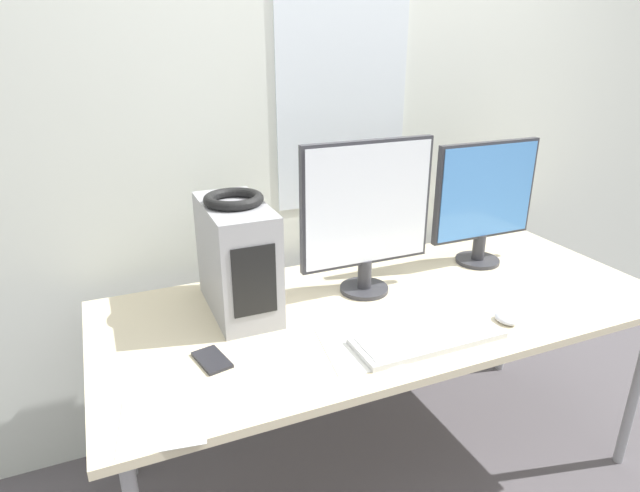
{
  "coord_description": "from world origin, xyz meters",
  "views": [
    {
      "loc": [
        -0.92,
        -1.06,
        1.69
      ],
      "look_at": [
        -0.27,
        0.45,
        1.04
      ],
      "focal_mm": 30.0,
      "sensor_mm": 36.0,
      "label": 1
    }
  ],
  "objects_px": {
    "pc_tower": "(237,258)",
    "keyboard": "(428,338)",
    "cell_phone": "(212,360)",
    "monitor_main": "(367,213)",
    "mouse": "(506,319)",
    "monitor_right_near": "(485,199)",
    "headphones": "(234,199)"
  },
  "relations": [
    {
      "from": "mouse",
      "to": "cell_phone",
      "type": "height_order",
      "value": "mouse"
    },
    {
      "from": "pc_tower",
      "to": "headphones",
      "type": "distance_m",
      "value": 0.21
    },
    {
      "from": "pc_tower",
      "to": "keyboard",
      "type": "relative_size",
      "value": 0.84
    },
    {
      "from": "keyboard",
      "to": "cell_phone",
      "type": "xyz_separation_m",
      "value": [
        -0.66,
        0.16,
        -0.01
      ]
    },
    {
      "from": "pc_tower",
      "to": "keyboard",
      "type": "distance_m",
      "value": 0.7
    },
    {
      "from": "keyboard",
      "to": "mouse",
      "type": "bearing_deg",
      "value": -0.62
    },
    {
      "from": "monitor_main",
      "to": "mouse",
      "type": "relative_size",
      "value": 6.55
    },
    {
      "from": "headphones",
      "to": "monitor_right_near",
      "type": "bearing_deg",
      "value": 0.08
    },
    {
      "from": "headphones",
      "to": "keyboard",
      "type": "height_order",
      "value": "headphones"
    },
    {
      "from": "pc_tower",
      "to": "cell_phone",
      "type": "relative_size",
      "value": 2.77
    },
    {
      "from": "headphones",
      "to": "monitor_main",
      "type": "height_order",
      "value": "monitor_main"
    },
    {
      "from": "pc_tower",
      "to": "headphones",
      "type": "relative_size",
      "value": 2.07
    },
    {
      "from": "mouse",
      "to": "cell_phone",
      "type": "xyz_separation_m",
      "value": [
        -0.98,
        0.16,
        -0.01
      ]
    },
    {
      "from": "pc_tower",
      "to": "keyboard",
      "type": "bearing_deg",
      "value": -42.7
    },
    {
      "from": "headphones",
      "to": "cell_phone",
      "type": "xyz_separation_m",
      "value": [
        -0.17,
        -0.3,
        -0.4
      ]
    },
    {
      "from": "keyboard",
      "to": "monitor_main",
      "type": "bearing_deg",
      "value": 92.48
    },
    {
      "from": "monitor_right_near",
      "to": "mouse",
      "type": "xyz_separation_m",
      "value": [
        -0.25,
        -0.46,
        -0.27
      ]
    },
    {
      "from": "monitor_right_near",
      "to": "cell_phone",
      "type": "distance_m",
      "value": 1.3
    },
    {
      "from": "pc_tower",
      "to": "mouse",
      "type": "xyz_separation_m",
      "value": [
        0.81,
        -0.46,
        -0.18
      ]
    },
    {
      "from": "monitor_main",
      "to": "keyboard",
      "type": "xyz_separation_m",
      "value": [
        0.02,
        -0.4,
        -0.3
      ]
    },
    {
      "from": "monitor_right_near",
      "to": "headphones",
      "type": "bearing_deg",
      "value": -179.92
    },
    {
      "from": "monitor_right_near",
      "to": "mouse",
      "type": "height_order",
      "value": "monitor_right_near"
    },
    {
      "from": "monitor_right_near",
      "to": "cell_phone",
      "type": "xyz_separation_m",
      "value": [
        -1.23,
        -0.3,
        -0.28
      ]
    },
    {
      "from": "mouse",
      "to": "keyboard",
      "type": "bearing_deg",
      "value": 179.38
    },
    {
      "from": "headphones",
      "to": "mouse",
      "type": "xyz_separation_m",
      "value": [
        0.81,
        -0.46,
        -0.4
      ]
    },
    {
      "from": "headphones",
      "to": "pc_tower",
      "type": "bearing_deg",
      "value": -90.0
    },
    {
      "from": "headphones",
      "to": "monitor_right_near",
      "type": "height_order",
      "value": "monitor_right_near"
    },
    {
      "from": "headphones",
      "to": "keyboard",
      "type": "relative_size",
      "value": 0.41
    },
    {
      "from": "monitor_main",
      "to": "monitor_right_near",
      "type": "height_order",
      "value": "monitor_main"
    },
    {
      "from": "pc_tower",
      "to": "monitor_main",
      "type": "xyz_separation_m",
      "value": [
        0.48,
        -0.05,
        0.12
      ]
    },
    {
      "from": "keyboard",
      "to": "monitor_right_near",
      "type": "bearing_deg",
      "value": 39.07
    },
    {
      "from": "monitor_main",
      "to": "mouse",
      "type": "bearing_deg",
      "value": -50.87
    }
  ]
}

